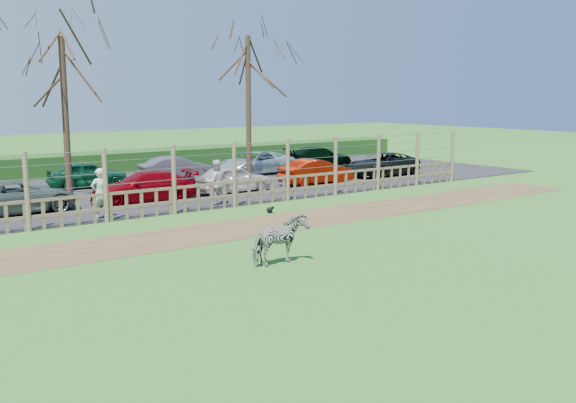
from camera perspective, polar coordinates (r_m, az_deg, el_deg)
ground at (r=16.64m, az=2.30°, el=-5.22°), size 120.00×120.00×0.00m
dirt_strip at (r=20.26m, az=-5.63°, el=-2.58°), size 34.00×2.80×0.01m
asphalt at (r=29.20m, az=-15.65°, el=0.85°), size 44.00×13.00×0.04m
hedge at (r=35.73m, az=-19.65°, el=3.02°), size 46.00×2.00×1.10m
fence at (r=23.16m, az=-10.07°, el=0.85°), size 30.16×0.16×2.50m
tree_mid at (r=27.32m, az=-19.35°, el=10.30°), size 4.80×4.80×6.83m
tree_right at (r=31.60m, az=-3.57°, el=11.30°), size 4.80×4.80×7.35m
zebra at (r=16.05m, az=-0.72°, el=-3.46°), size 1.52×0.77×1.25m
visitor_a at (r=22.75m, az=-16.37°, el=0.70°), size 0.66×0.46×1.72m
visitor_b at (r=24.75m, az=-6.43°, el=1.71°), size 0.94×0.80×1.72m
crow at (r=23.13m, az=-1.61°, el=-0.74°), size 0.30×0.22×0.24m
car_2 at (r=24.68m, az=-23.11°, el=0.37°), size 4.54×2.54×1.20m
car_3 at (r=25.87m, az=-12.69°, el=1.28°), size 4.33×2.24×1.20m
car_4 at (r=27.74m, az=-4.96°, el=2.02°), size 3.61×1.67×1.20m
car_5 at (r=30.24m, az=2.50°, el=2.66°), size 3.68×1.37×1.20m
car_6 at (r=33.85m, az=8.45°, el=3.30°), size 4.53×2.50×1.20m
car_10 at (r=30.62m, az=-17.39°, el=2.32°), size 3.64×1.73×1.20m
car_11 at (r=31.95m, az=-9.85°, el=2.90°), size 3.75×1.63×1.20m
car_12 at (r=34.19m, az=-2.86°, el=3.45°), size 4.45×2.30×1.20m
car_13 at (r=37.33m, az=2.79°, el=3.95°), size 4.25×1.99×1.20m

